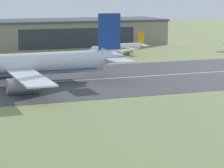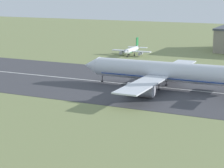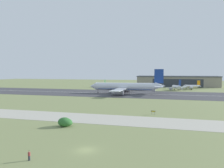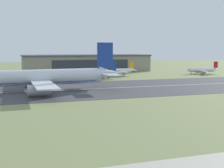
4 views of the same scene
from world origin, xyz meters
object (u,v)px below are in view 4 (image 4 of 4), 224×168
at_px(airplane_landing, 43,78).
at_px(airplane_parked_west, 202,70).
at_px(airplane_parked_far_east, 122,71).
at_px(airplane_parked_east, 106,73).

bearing_deg(airplane_landing, airplane_parked_west, 25.42).
height_order(airplane_landing, airplane_parked_west, airplane_landing).
relative_size(airplane_parked_west, airplane_parked_far_east, 1.21).
xyz_separation_m(airplane_parked_east, airplane_parked_far_east, (13.92, 12.32, 0.13)).
height_order(airplane_parked_west, airplane_parked_east, airplane_parked_east).
height_order(airplane_parked_east, airplane_parked_far_east, airplane_parked_east).
bearing_deg(airplane_landing, airplane_parked_far_east, 46.17).
distance_m(airplane_parked_west, airplane_parked_far_east, 53.10).
bearing_deg(airplane_parked_west, airplane_parked_far_east, 175.26).
height_order(airplane_landing, airplane_parked_east, airplane_landing).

